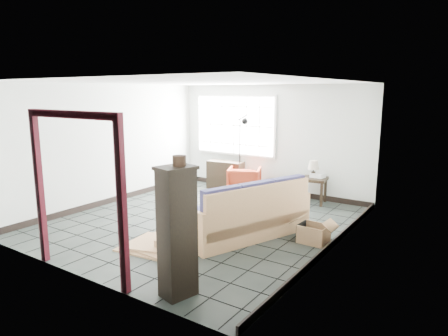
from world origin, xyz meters
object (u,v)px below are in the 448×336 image
Objects in this scene: armchair at (244,180)px; side_table at (314,182)px; futon_sofa at (248,216)px; tall_shelf at (177,231)px.

armchair is 1.27× the size of side_table.
futon_sofa is 2.62m from side_table.
futon_sofa reaches higher than side_table.
armchair is (-1.47, 2.32, 0.02)m from futon_sofa.
side_table is 4.81m from tall_shelf.
tall_shelf is (0.17, -4.80, 0.34)m from side_table.
futon_sofa is at bearing 112.24° from tall_shelf.
tall_shelf is (1.78, -4.51, 0.43)m from armchair.
tall_shelf is (0.32, -2.19, 0.45)m from futon_sofa.
futon_sofa is 4.00× the size of side_table.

